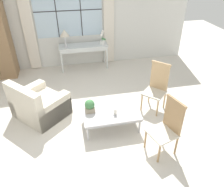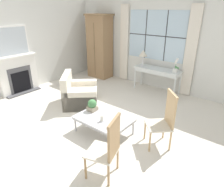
{
  "view_description": "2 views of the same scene",
  "coord_description": "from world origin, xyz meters",
  "px_view_note": "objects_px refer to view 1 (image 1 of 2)",
  "views": [
    {
      "loc": [
        -0.14,
        -3.46,
        3.03
      ],
      "look_at": [
        0.64,
        0.18,
        0.59
      ],
      "focal_mm": 35.0,
      "sensor_mm": 36.0,
      "label": 1
    },
    {
      "loc": [
        2.93,
        -2.74,
        2.45
      ],
      "look_at": [
        0.65,
        0.07,
        0.88
      ],
      "focal_mm": 32.0,
      "sensor_mm": 36.0,
      "label": 2
    }
  ],
  "objects_px": {
    "table_lamp": "(64,33)",
    "side_chair_wooden": "(157,85)",
    "potted_orchid": "(102,39)",
    "potted_plant_small": "(90,106)",
    "console_table": "(83,48)",
    "pillar_candle": "(115,112)",
    "armchair_upholstered": "(39,105)",
    "accent_chair_wooden": "(168,125)",
    "coffee_table": "(111,112)"
  },
  "relations": [
    {
      "from": "console_table",
      "to": "coffee_table",
      "type": "distance_m",
      "value": 2.81
    },
    {
      "from": "table_lamp",
      "to": "potted_orchid",
      "type": "distance_m",
      "value": 1.09
    },
    {
      "from": "table_lamp",
      "to": "potted_plant_small",
      "type": "distance_m",
      "value": 2.72
    },
    {
      "from": "console_table",
      "to": "potted_plant_small",
      "type": "height_order",
      "value": "console_table"
    },
    {
      "from": "console_table",
      "to": "accent_chair_wooden",
      "type": "bearing_deg",
      "value": -73.64
    },
    {
      "from": "potted_plant_small",
      "to": "coffee_table",
      "type": "bearing_deg",
      "value": -11.84
    },
    {
      "from": "console_table",
      "to": "table_lamp",
      "type": "height_order",
      "value": "table_lamp"
    },
    {
      "from": "console_table",
      "to": "accent_chair_wooden",
      "type": "height_order",
      "value": "accent_chair_wooden"
    },
    {
      "from": "pillar_candle",
      "to": "console_table",
      "type": "bearing_deg",
      "value": 95.95
    },
    {
      "from": "potted_plant_small",
      "to": "pillar_candle",
      "type": "relative_size",
      "value": 1.87
    },
    {
      "from": "table_lamp",
      "to": "side_chair_wooden",
      "type": "bearing_deg",
      "value": -50.89
    },
    {
      "from": "armchair_upholstered",
      "to": "coffee_table",
      "type": "bearing_deg",
      "value": -23.68
    },
    {
      "from": "table_lamp",
      "to": "potted_orchid",
      "type": "xyz_separation_m",
      "value": [
        1.06,
        0.03,
        -0.25
      ]
    },
    {
      "from": "side_chair_wooden",
      "to": "accent_chair_wooden",
      "type": "relative_size",
      "value": 1.04
    },
    {
      "from": "armchair_upholstered",
      "to": "side_chair_wooden",
      "type": "relative_size",
      "value": 1.22
    },
    {
      "from": "potted_orchid",
      "to": "side_chair_wooden",
      "type": "distance_m",
      "value": 2.47
    },
    {
      "from": "side_chair_wooden",
      "to": "table_lamp",
      "type": "bearing_deg",
      "value": 129.11
    },
    {
      "from": "pillar_candle",
      "to": "accent_chair_wooden",
      "type": "bearing_deg",
      "value": -43.11
    },
    {
      "from": "armchair_upholstered",
      "to": "accent_chair_wooden",
      "type": "xyz_separation_m",
      "value": [
        2.25,
        -1.46,
        0.29
      ]
    },
    {
      "from": "potted_plant_small",
      "to": "pillar_candle",
      "type": "distance_m",
      "value": 0.51
    },
    {
      "from": "table_lamp",
      "to": "accent_chair_wooden",
      "type": "xyz_separation_m",
      "value": [
        1.56,
        -3.54,
        -0.57
      ]
    },
    {
      "from": "coffee_table",
      "to": "potted_plant_small",
      "type": "height_order",
      "value": "potted_plant_small"
    },
    {
      "from": "armchair_upholstered",
      "to": "side_chair_wooden",
      "type": "bearing_deg",
      "value": -4.71
    },
    {
      "from": "potted_plant_small",
      "to": "console_table",
      "type": "bearing_deg",
      "value": 86.56
    },
    {
      "from": "potted_orchid",
      "to": "pillar_candle",
      "type": "height_order",
      "value": "potted_orchid"
    },
    {
      "from": "potted_orchid",
      "to": "accent_chair_wooden",
      "type": "bearing_deg",
      "value": -82.07
    },
    {
      "from": "accent_chair_wooden",
      "to": "side_chair_wooden",
      "type": "bearing_deg",
      "value": 76.41
    },
    {
      "from": "armchair_upholstered",
      "to": "potted_plant_small",
      "type": "bearing_deg",
      "value": -27.81
    },
    {
      "from": "console_table",
      "to": "side_chair_wooden",
      "type": "relative_size",
      "value": 1.31
    },
    {
      "from": "table_lamp",
      "to": "potted_plant_small",
      "type": "height_order",
      "value": "table_lamp"
    },
    {
      "from": "table_lamp",
      "to": "armchair_upholstered",
      "type": "xyz_separation_m",
      "value": [
        -0.7,
        -2.08,
        -0.86
      ]
    },
    {
      "from": "coffee_table",
      "to": "pillar_candle",
      "type": "distance_m",
      "value": 0.17
    },
    {
      "from": "armchair_upholstered",
      "to": "coffee_table",
      "type": "distance_m",
      "value": 1.56
    },
    {
      "from": "pillar_candle",
      "to": "armchair_upholstered",
      "type": "bearing_deg",
      "value": 153.24
    },
    {
      "from": "accent_chair_wooden",
      "to": "pillar_candle",
      "type": "bearing_deg",
      "value": 136.89
    },
    {
      "from": "coffee_table",
      "to": "pillar_candle",
      "type": "relative_size",
      "value": 8.04
    },
    {
      "from": "table_lamp",
      "to": "side_chair_wooden",
      "type": "xyz_separation_m",
      "value": [
        1.86,
        -2.29,
        -0.55
      ]
    },
    {
      "from": "armchair_upholstered",
      "to": "accent_chair_wooden",
      "type": "height_order",
      "value": "accent_chair_wooden"
    },
    {
      "from": "potted_plant_small",
      "to": "pillar_candle",
      "type": "bearing_deg",
      "value": -24.37
    },
    {
      "from": "accent_chair_wooden",
      "to": "potted_plant_small",
      "type": "bearing_deg",
      "value": 143.03
    },
    {
      "from": "armchair_upholstered",
      "to": "console_table",
      "type": "bearing_deg",
      "value": 60.97
    },
    {
      "from": "armchair_upholstered",
      "to": "table_lamp",
      "type": "bearing_deg",
      "value": 71.44
    },
    {
      "from": "potted_orchid",
      "to": "table_lamp",
      "type": "bearing_deg",
      "value": -178.37
    },
    {
      "from": "side_chair_wooden",
      "to": "potted_plant_small",
      "type": "relative_size",
      "value": 4.16
    },
    {
      "from": "potted_orchid",
      "to": "potted_plant_small",
      "type": "distance_m",
      "value": 2.78
    },
    {
      "from": "console_table",
      "to": "potted_orchid",
      "type": "height_order",
      "value": "potted_orchid"
    },
    {
      "from": "armchair_upholstered",
      "to": "potted_plant_small",
      "type": "distance_m",
      "value": 1.19
    },
    {
      "from": "accent_chair_wooden",
      "to": "coffee_table",
      "type": "xyz_separation_m",
      "value": [
        -0.82,
        0.84,
        -0.24
      ]
    },
    {
      "from": "table_lamp",
      "to": "accent_chair_wooden",
      "type": "relative_size",
      "value": 0.49
    },
    {
      "from": "accent_chair_wooden",
      "to": "pillar_candle",
      "type": "xyz_separation_m",
      "value": [
        -0.76,
        0.71,
        -0.14
      ]
    }
  ]
}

